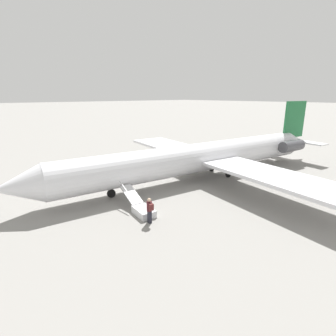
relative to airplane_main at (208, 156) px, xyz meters
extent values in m
plane|color=gray|center=(1.04, -0.16, -2.21)|extent=(600.00, 600.00, 0.00)
cylinder|color=silver|center=(1.04, -0.16, -0.02)|extent=(28.52, 7.23, 2.82)
cone|color=silver|center=(16.61, -2.63, -0.02)|extent=(3.49, 3.21, 2.76)
cone|color=silver|center=(-14.81, 2.34, -0.02)|extent=(4.05, 3.30, 2.76)
cube|color=#1E6B38|center=(-14.08, 2.23, 2.94)|extent=(3.93, 0.84, 4.51)
cube|color=silver|center=(-14.47, 2.29, 0.26)|extent=(2.90, 8.06, 0.14)
cube|color=silver|center=(0.79, 7.35, -0.24)|extent=(6.32, 12.50, 0.28)
cube|color=silver|center=(-1.52, -7.23, -0.24)|extent=(6.32, 12.50, 0.28)
cylinder|color=#4C4C51|center=(-10.68, 3.70, 0.19)|extent=(3.54, 1.78, 1.27)
cylinder|color=#4C4C51|center=(-11.30, -0.22, 0.19)|extent=(3.54, 1.78, 1.27)
cylinder|color=black|center=(10.17, -1.61, -1.86)|extent=(0.72, 0.28, 0.70)
cylinder|color=#4C4C51|center=(10.17, -1.61, -1.40)|extent=(0.13, 0.13, 0.22)
cylinder|color=black|center=(-1.57, 1.53, -1.86)|extent=(0.72, 0.28, 0.70)
cylinder|color=#4C4C51|center=(-1.57, 1.53, -1.40)|extent=(0.13, 0.13, 0.22)
cylinder|color=black|center=(-1.97, -0.97, -1.86)|extent=(0.72, 0.28, 0.70)
cylinder|color=#4C4C51|center=(-1.97, -0.97, -1.40)|extent=(0.13, 0.13, 0.22)
cube|color=silver|center=(10.15, 2.81, -1.96)|extent=(1.37, 1.95, 0.50)
cube|color=silver|center=(9.83, 0.83, -1.32)|extent=(1.24, 2.35, 0.88)
cube|color=silver|center=(10.28, 0.76, -0.82)|extent=(0.41, 2.20, 0.83)
cube|color=#23232D|center=(10.55, 3.98, -1.78)|extent=(0.24, 0.31, 0.85)
cylinder|color=#4C1E23|center=(10.55, 3.98, -1.03)|extent=(0.36, 0.36, 0.65)
sphere|color=beige|center=(10.55, 3.98, -0.59)|extent=(0.24, 0.24, 0.24)
cube|color=#592323|center=(10.59, 4.25, -1.00)|extent=(0.30, 0.22, 0.44)
camera|label=1|loc=(20.10, 16.48, 5.94)|focal=28.00mm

